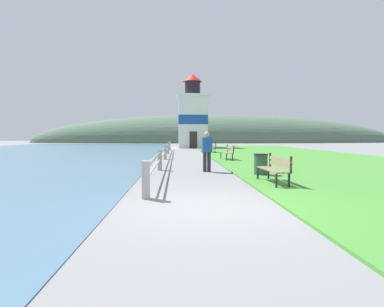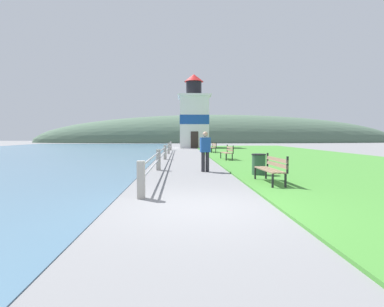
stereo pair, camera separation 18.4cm
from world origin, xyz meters
name	(u,v)px [view 1 (the left image)]	position (x,y,z in m)	size (l,w,h in m)	color
ground_plane	(209,208)	(0.00, 0.00, 0.00)	(160.00, 160.00, 0.00)	slate
grass_verge	(293,157)	(7.54, 14.50, 0.03)	(12.00, 43.51, 0.06)	#428433
seawall_railing	(165,151)	(-1.44, 12.83, 0.54)	(0.18, 23.83, 0.92)	#A8A399
park_bench_near	(275,167)	(2.35, 2.86, 0.54)	(0.54, 1.74, 0.94)	#846B51
park_bench_midway	(228,152)	(2.43, 11.93, 0.54)	(0.57, 1.66, 0.94)	#846B51
park_bench_far	(212,147)	(2.37, 19.81, 0.54)	(0.60, 2.02, 0.94)	#846B51
lighthouse	(193,117)	(1.25, 30.98, 3.79)	(3.99, 3.99, 9.04)	white
person_strolling	(207,150)	(0.57, 6.28, 0.92)	(0.45, 0.30, 1.69)	#28282D
trash_bin	(261,165)	(2.46, 4.83, 0.42)	(0.54, 0.54, 0.84)	#2D5138
distant_hillside	(217,142)	(8.00, 59.00, 0.00)	(80.00, 16.00, 12.00)	#4C6651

